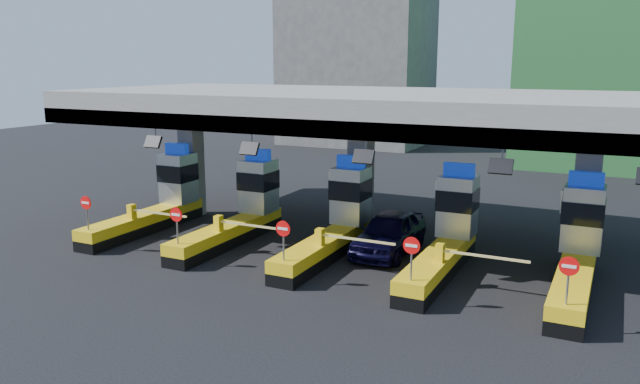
% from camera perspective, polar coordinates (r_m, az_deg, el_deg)
% --- Properties ---
extents(ground, '(120.00, 120.00, 0.00)m').
position_cam_1_polar(ground, '(27.96, 1.32, -5.58)').
color(ground, black).
rests_on(ground, ground).
extents(toll_canopy, '(28.00, 12.09, 7.00)m').
position_cam_1_polar(toll_canopy, '(29.40, 3.73, 7.45)').
color(toll_canopy, slate).
rests_on(toll_canopy, ground).
extents(toll_lane_far_left, '(4.43, 8.00, 4.16)m').
position_cam_1_polar(toll_lane_far_left, '(33.10, -14.39, -0.70)').
color(toll_lane_far_left, black).
rests_on(toll_lane_far_left, ground).
extents(toll_lane_left, '(4.43, 8.00, 4.16)m').
position_cam_1_polar(toll_lane_left, '(30.16, -7.11, -1.62)').
color(toll_lane_left, black).
rests_on(toll_lane_left, ground).
extents(toll_lane_center, '(4.43, 8.00, 4.16)m').
position_cam_1_polar(toll_lane_center, '(27.82, 1.58, -2.68)').
color(toll_lane_center, black).
rests_on(toll_lane_center, ground).
extents(toll_lane_right, '(4.43, 8.00, 4.16)m').
position_cam_1_polar(toll_lane_right, '(26.23, 11.60, -3.82)').
color(toll_lane_right, black).
rests_on(toll_lane_right, ground).
extents(toll_lane_far_right, '(4.43, 8.00, 4.16)m').
position_cam_1_polar(toll_lane_far_right, '(25.54, 22.55, -4.93)').
color(toll_lane_far_right, black).
rests_on(toll_lane_far_right, ground).
extents(bg_building_concrete, '(14.00, 10.00, 18.00)m').
position_cam_1_polar(bg_building_concrete, '(65.28, 3.41, 12.37)').
color(bg_building_concrete, '#4C4C49').
rests_on(bg_building_concrete, ground).
extents(van, '(2.18, 5.40, 1.84)m').
position_cam_1_polar(van, '(27.92, 6.36, -3.71)').
color(van, black).
rests_on(van, ground).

